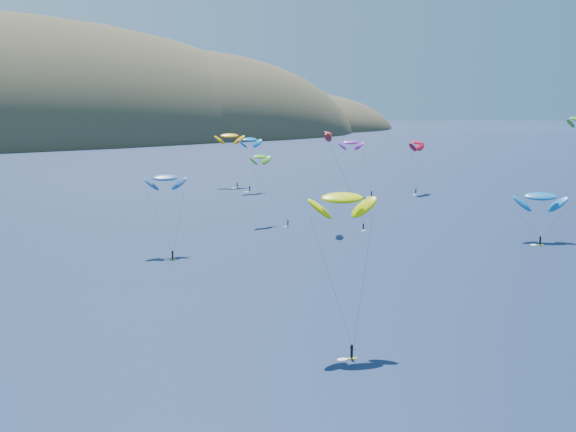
{
  "coord_description": "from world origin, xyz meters",
  "views": [
    {
      "loc": [
        -96.68,
        -55.41,
        33.82
      ],
      "look_at": [
        -9.3,
        80.0,
        9.0
      ],
      "focal_mm": 50.0,
      "sensor_mm": 36.0,
      "label": 1
    }
  ],
  "objects": [
    {
      "name": "kitesurfer_2",
      "position": [
        -32.39,
        30.71,
        19.75
      ],
      "size": [
        9.97,
        11.29,
        22.34
      ],
      "rotation": [
        0.0,
        0.0,
        -0.3
      ],
      "color": "#BDC916",
      "rests_on": "ground"
    },
    {
      "name": "kitesurfer_3",
      "position": [
        10.43,
        124.03,
        17.3
      ],
      "size": [
        7.47,
        12.18,
        19.28
      ],
      "rotation": [
        0.0,
        0.0,
        0.24
      ],
      "color": "#BDC916",
      "rests_on": "ground"
    },
    {
      "name": "kitesurfer_4",
      "position": [
        42.65,
        184.72,
        17.8
      ],
      "size": [
        9.55,
        5.17,
        20.4
      ],
      "rotation": [
        0.0,
        0.0,
        0.1
      ],
      "color": "#BDC916",
      "rests_on": "ground"
    },
    {
      "name": "kitesurfer_5",
      "position": [
        52.1,
        67.32,
        10.1
      ],
      "size": [
        12.58,
        11.6,
        13.34
      ],
      "rotation": [
        0.0,
        0.0,
        -0.69
      ],
      "color": "#BDC916",
      "rests_on": "ground"
    },
    {
      "name": "kitesurfer_6",
      "position": [
        65.22,
        157.05,
        17.53
      ],
      "size": [
        9.24,
        12.32,
        19.91
      ],
      "rotation": [
        0.0,
        0.0,
        -0.38
      ],
      "color": "#BDC916",
      "rests_on": "ground"
    },
    {
      "name": "kitesurfer_8",
      "position": [
        88.78,
        151.01,
        17.01
      ],
      "size": [
        10.75,
        9.84,
        19.77
      ],
      "rotation": [
        0.0,
        0.0,
        0.46
      ],
      "color": "#BDC916",
      "rests_on": "ground"
    },
    {
      "name": "kitesurfer_9",
      "position": [
        20.05,
        107.0,
        23.79
      ],
      "size": [
        9.24,
        11.97,
        25.76
      ],
      "rotation": [
        0.0,
        0.0,
        0.94
      ],
      "color": "#BDC916",
      "rests_on": "ground"
    },
    {
      "name": "kitesurfer_10",
      "position": [
        -26.53,
        101.62,
        15.87
      ],
      "size": [
        9.23,
        12.28,
        18.31
      ],
      "rotation": [
        0.0,
        0.0,
        -0.21
      ],
      "color": "#BDC916",
      "rests_on": "ground"
    },
    {
      "name": "kitesurfer_11",
      "position": [
        44.23,
        202.29,
        18.34
      ],
      "size": [
        11.44,
        12.48,
        21.29
      ],
      "rotation": [
        0.0,
        0.0,
        -0.32
      ],
      "color": "#BDC916",
      "rests_on": "ground"
    },
    {
      "name": "kitesurfer_13",
      "position": [
        133.76,
        121.31,
        25.05
      ],
      "size": [
        10.32,
        9.42,
        27.83
      ],
      "rotation": [
        0.0,
        0.0,
        0.14
      ],
      "color": "#BDC916",
      "rests_on": "ground"
    }
  ]
}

